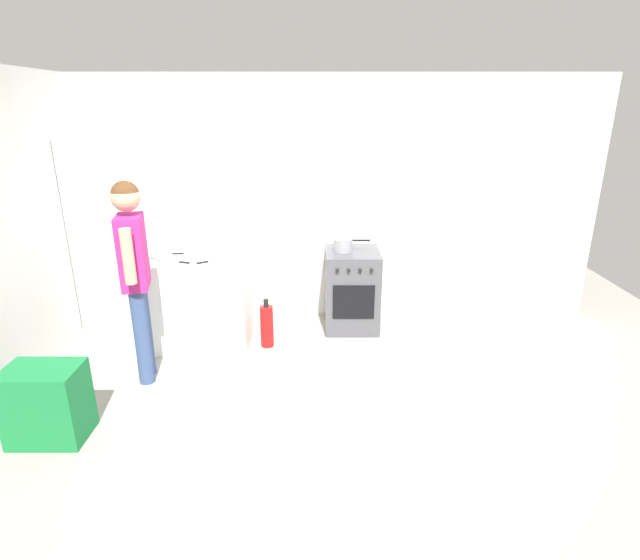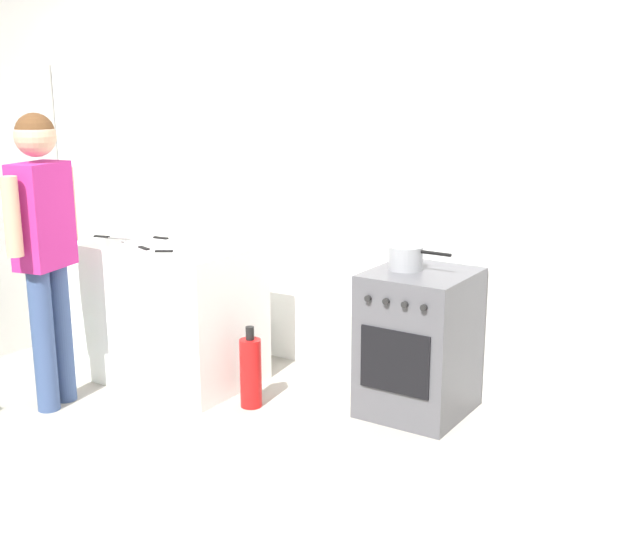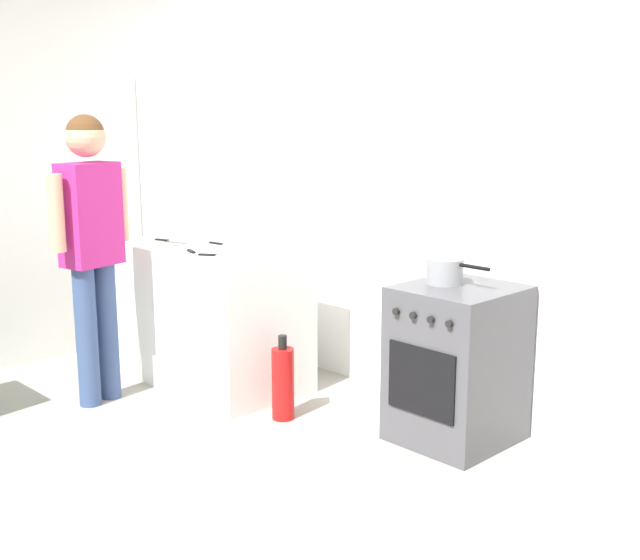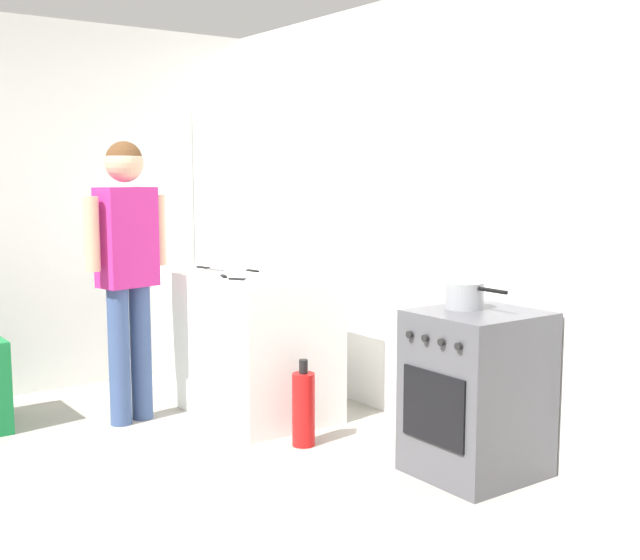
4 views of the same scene
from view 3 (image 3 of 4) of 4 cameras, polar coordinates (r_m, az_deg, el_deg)
ground_plane at (r=3.76m, az=-10.25°, el=-16.12°), size 8.00×8.00×0.00m
back_wall at (r=4.70m, az=9.35°, el=6.25°), size 6.00×0.10×2.60m
counter_unit at (r=5.28m, az=-7.85°, el=-2.46°), size 1.30×0.70×0.90m
oven_left at (r=4.38m, az=9.72°, el=-5.89°), size 0.56×0.62×0.85m
pot at (r=4.31m, az=8.89°, el=0.64°), size 0.38×0.20×0.14m
knife_paring at (r=4.85m, az=-7.67°, el=1.77°), size 0.19×0.13×0.01m
knife_utility at (r=5.32m, az=-7.85°, el=2.66°), size 0.25×0.06×0.01m
knife_carving at (r=5.41m, az=-10.41°, el=2.73°), size 0.33×0.12×0.01m
knife_bread at (r=5.09m, az=-9.48°, el=2.19°), size 0.34×0.14×0.01m
person at (r=4.93m, az=-15.97°, el=3.32°), size 0.27×0.56×1.73m
fire_extinguisher at (r=4.66m, az=-2.65°, el=-7.31°), size 0.13×0.13×0.50m
larder_cabinet at (r=6.21m, az=-9.64°, el=4.84°), size 0.48×0.44×2.00m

